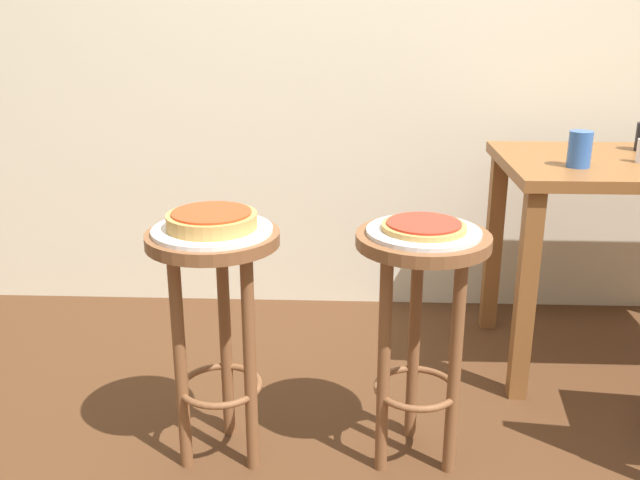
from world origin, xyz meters
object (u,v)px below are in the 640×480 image
pizza_foreground (212,220)px  serving_plate_middle (424,232)px  pizza_middle (424,226)px  stool_middle (420,299)px  stool_foreground (216,297)px  serving_plate_foreground (212,230)px  cup_near_edge (580,149)px

pizza_foreground → serving_plate_middle: bearing=1.0°
pizza_foreground → pizza_middle: (0.57, 0.01, -0.01)m
pizza_foreground → pizza_middle: size_ratio=1.07×
stool_middle → stool_foreground: bearing=-179.0°
pizza_middle → serving_plate_middle: bearing=0.0°
serving_plate_foreground → pizza_middle: bearing=1.0°
stool_foreground → cup_near_edge: (1.13, 0.53, 0.32)m
stool_foreground → cup_near_edge: size_ratio=5.90×
stool_middle → serving_plate_middle: (0.00, 0.00, 0.20)m
pizza_foreground → stool_middle: bearing=1.0°
serving_plate_middle → cup_near_edge: bearing=43.3°
stool_foreground → stool_middle: 0.57m
stool_foreground → pizza_middle: (0.57, 0.01, 0.21)m
pizza_foreground → stool_middle: (0.57, 0.01, -0.22)m
pizza_foreground → serving_plate_middle: 0.57m
serving_plate_foreground → pizza_foreground: bearing=0.0°
serving_plate_foreground → pizza_foreground: 0.03m
stool_middle → pizza_middle: 0.21m
serving_plate_foreground → pizza_middle: size_ratio=1.44×
serving_plate_middle → stool_middle: bearing=0.0°
serving_plate_middle → cup_near_edge: size_ratio=2.59×
serving_plate_middle → pizza_middle: bearing=180.0°
stool_foreground → pizza_foreground: pizza_foreground is taller
pizza_middle → cup_near_edge: 0.77m
stool_foreground → pizza_foreground: bearing=90.0°
pizza_foreground → stool_foreground: bearing=-90.0°
stool_middle → cup_near_edge: (0.56, 0.52, 0.32)m
stool_foreground → stool_middle: same height
stool_foreground → serving_plate_middle: size_ratio=2.28×
stool_foreground → pizza_middle: pizza_middle is taller
pizza_middle → cup_near_edge: cup_near_edge is taller
pizza_foreground → cup_near_edge: (1.13, 0.53, 0.10)m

